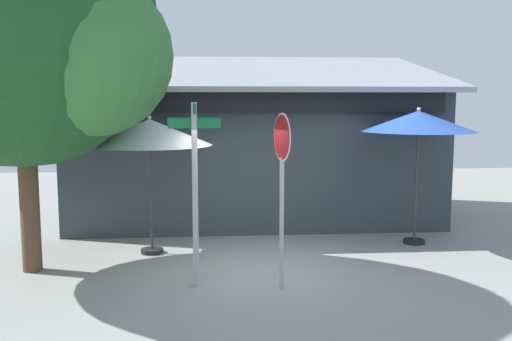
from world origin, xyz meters
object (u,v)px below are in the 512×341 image
Objects in this scene: patio_umbrella_royal_blue_center at (418,122)px; stop_sign at (282,168)px; street_sign_post at (195,176)px; shade_tree at (31,34)px; patio_umbrella_ivory_left at (149,133)px.

stop_sign is at bearing -140.47° from patio_umbrella_royal_blue_center.
street_sign_post is 1.04× the size of patio_umbrella_royal_blue_center.
patio_umbrella_royal_blue_center is 7.42m from shade_tree.
patio_umbrella_ivory_left is at bearing 31.30° from shade_tree.
stop_sign is 0.43× the size of shade_tree.
patio_umbrella_ivory_left is 2.68m from shade_tree.
patio_umbrella_royal_blue_center is (5.35, 0.32, 0.18)m from patio_umbrella_ivory_left.
patio_umbrella_ivory_left is 5.36m from patio_umbrella_royal_blue_center.
patio_umbrella_royal_blue_center reaches higher than patio_umbrella_ivory_left.
stop_sign is 1.04× the size of patio_umbrella_ivory_left.
stop_sign is 3.21m from patio_umbrella_ivory_left.
shade_tree reaches higher than stop_sign.
patio_umbrella_royal_blue_center is at bearing 11.06° from shade_tree.
patio_umbrella_royal_blue_center is at bearing 28.03° from street_sign_post.
patio_umbrella_ivory_left is 0.95× the size of patio_umbrella_royal_blue_center.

